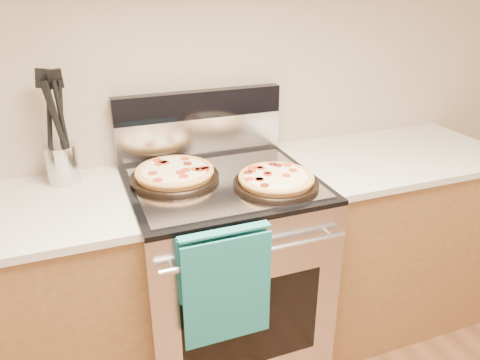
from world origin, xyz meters
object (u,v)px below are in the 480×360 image
object	(u,v)px
pepperoni_pizza_back	(175,174)
pepperoni_pizza_front	(276,180)
range_body	(224,276)
utensil_crock	(62,164)

from	to	relation	value
pepperoni_pizza_back	pepperoni_pizza_front	world-z (taller)	pepperoni_pizza_back
pepperoni_pizza_front	range_body	bearing A→B (deg)	144.16
range_body	pepperoni_pizza_front	size ratio (longest dim) A/B	2.70
range_body	utensil_crock	distance (m)	0.84
pepperoni_pizza_front	pepperoni_pizza_back	bearing A→B (deg)	150.93
pepperoni_pizza_back	utensil_crock	distance (m)	0.45
range_body	pepperoni_pizza_front	xyz separation A→B (m)	(0.18, -0.13, 0.50)
pepperoni_pizza_back	utensil_crock	world-z (taller)	utensil_crock
range_body	utensil_crock	size ratio (longest dim) A/B	5.70
range_body	pepperoni_pizza_front	distance (m)	0.55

